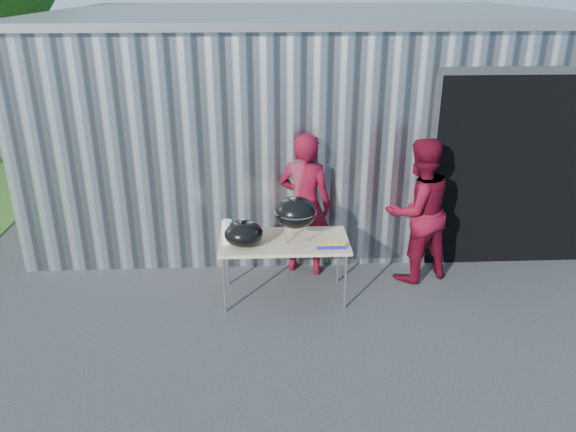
{
  "coord_description": "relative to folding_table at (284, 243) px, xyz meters",
  "views": [
    {
      "loc": [
        -0.07,
        -4.99,
        3.54
      ],
      "look_at": [
        0.22,
        0.91,
        1.05
      ],
      "focal_mm": 35.0,
      "sensor_mm": 36.0,
      "label": 1
    }
  ],
  "objects": [
    {
      "name": "paper_towels",
      "position": [
        -0.65,
        -0.05,
        0.18
      ],
      "size": [
        0.12,
        0.12,
        0.28
      ],
      "primitive_type": "cylinder",
      "color": "white",
      "rests_on": "folding_table"
    },
    {
      "name": "ground",
      "position": [
        -0.18,
        -0.91,
        -0.71
      ],
      "size": [
        80.0,
        80.0,
        0.0
      ],
      "primitive_type": "plane",
      "color": "#303032"
    },
    {
      "name": "person_cook",
      "position": [
        0.29,
        0.66,
        0.22
      ],
      "size": [
        0.78,
        0.64,
        1.85
      ],
      "primitive_type": "imported",
      "rotation": [
        0.0,
        0.0,
        2.82
      ],
      "color": "#5F091A",
      "rests_on": "ground"
    },
    {
      "name": "kettle_grill",
      "position": [
        0.13,
        -0.0,
        0.45
      ],
      "size": [
        0.49,
        0.49,
        0.95
      ],
      "color": "black",
      "rests_on": "folding_table"
    },
    {
      "name": "building",
      "position": [
        0.74,
        3.68,
        0.83
      ],
      "size": [
        8.2,
        6.2,
        3.1
      ],
      "color": "silver",
      "rests_on": "ground"
    },
    {
      "name": "grill_lid",
      "position": [
        -0.46,
        -0.1,
        0.18
      ],
      "size": [
        0.44,
        0.44,
        0.32
      ],
      "color": "black",
      "rests_on": "folding_table"
    },
    {
      "name": "folding_table",
      "position": [
        0.0,
        0.0,
        0.0
      ],
      "size": [
        1.5,
        0.75,
        0.75
      ],
      "color": "tan",
      "rests_on": "ground"
    },
    {
      "name": "person_bystander",
      "position": [
        1.67,
        0.41,
        0.21
      ],
      "size": [
        1.08,
        0.96,
        1.83
      ],
      "primitive_type": "imported",
      "rotation": [
        0.0,
        0.0,
        3.49
      ],
      "color": "#5F091A",
      "rests_on": "ground"
    },
    {
      "name": "foil_box",
      "position": [
        0.52,
        -0.25,
        0.07
      ],
      "size": [
        0.32,
        0.05,
        0.06
      ],
      "color": "#1C189D",
      "rests_on": "folding_table"
    },
    {
      "name": "white_tub",
      "position": [
        -0.55,
        0.17,
        0.09
      ],
      "size": [
        0.2,
        0.15,
        0.1
      ],
      "primitive_type": "cube",
      "color": "white",
      "rests_on": "folding_table"
    }
  ]
}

